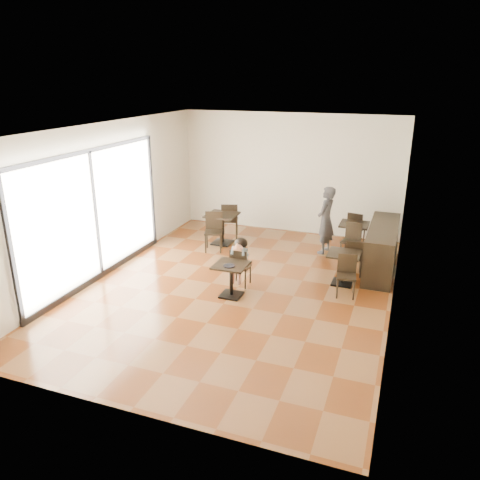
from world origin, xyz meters
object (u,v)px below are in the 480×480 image
at_px(child, 241,262).
at_px(chair_left_b, 214,232).
at_px(child_table, 231,280).
at_px(chair_mid_a, 354,257).
at_px(chair_mid_b, 346,276).
at_px(cafe_table_mid, 343,268).
at_px(chair_back_b, 350,242).
at_px(cafe_table_back, 353,238).
at_px(child_chair, 241,267).
at_px(chair_left_a, 230,220).
at_px(chair_back_a, 356,228).
at_px(cafe_table_left, 222,229).
at_px(adult_patron, 326,220).

xyz_separation_m(child, chair_left_b, (-1.32, 1.65, -0.03)).
height_order(child_table, chair_mid_a, chair_mid_a).
bearing_deg(chair_mid_b, child, 178.11).
bearing_deg(cafe_table_mid, chair_left_b, 165.05).
distance_m(chair_left_b, chair_back_b, 3.28).
bearing_deg(cafe_table_back, chair_back_b, -90.00).
height_order(child_chair, cafe_table_mid, child_chair).
height_order(child_table, chair_left_b, chair_left_b).
distance_m(child_table, chair_back_b, 3.38).
bearing_deg(child, child_chair, 0.00).
relative_size(child_table, chair_left_a, 0.71).
height_order(child_table, chair_back_a, chair_back_a).
relative_size(child_table, chair_left_b, 0.71).
bearing_deg(child_table, child_chair, 90.00).
height_order(cafe_table_back, chair_back_a, chair_back_a).
bearing_deg(chair_back_a, cafe_table_left, 30.93).
height_order(child_chair, chair_left_b, chair_left_b).
bearing_deg(chair_back_b, chair_back_a, 101.70).
relative_size(child_chair, cafe_table_mid, 1.18).
relative_size(cafe_table_mid, cafe_table_back, 0.95).
bearing_deg(child_chair, cafe_table_mid, -158.36).
xyz_separation_m(adult_patron, cafe_table_left, (-2.58, -0.28, -0.43)).
bearing_deg(chair_back_b, chair_left_b, -158.18).
distance_m(child_chair, cafe_table_left, 2.57).
xyz_separation_m(child_chair, chair_mid_a, (2.10, 1.33, 0.01)).
relative_size(adult_patron, chair_left_a, 1.73).
bearing_deg(chair_back_a, cafe_table_mid, 102.87).
distance_m(child_table, chair_mid_b, 2.24).
xyz_separation_m(child_table, cafe_table_mid, (1.96, 1.33, 0.01)).
relative_size(adult_patron, chair_back_a, 1.90).
distance_m(chair_mid_a, chair_mid_b, 1.10).
bearing_deg(chair_mid_b, adult_patron, 102.36).
relative_size(child_table, chair_mid_a, 0.82).
height_order(adult_patron, chair_left_b, adult_patron).
xyz_separation_m(adult_patron, cafe_table_back, (0.65, 0.30, -0.46)).
distance_m(cafe_table_left, chair_left_a, 0.56).
bearing_deg(adult_patron, child, -15.25).
height_order(child, chair_back_b, child).
relative_size(adult_patron, cafe_table_left, 2.08).
bearing_deg(chair_left_a, adult_patron, 155.98).
distance_m(adult_patron, chair_mid_a, 1.48).
xyz_separation_m(adult_patron, cafe_table_mid, (0.70, -1.70, -0.48)).
bearing_deg(chair_mid_a, adult_patron, -62.00).
bearing_deg(adult_patron, chair_back_a, 154.30).
relative_size(child_chair, cafe_table_back, 1.13).
height_order(child_chair, child, child).
height_order(child_chair, chair_mid_a, chair_mid_a).
bearing_deg(cafe_table_back, chair_left_b, -160.77).
height_order(chair_mid_a, chair_mid_b, same).
bearing_deg(cafe_table_back, child_table, -119.85).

